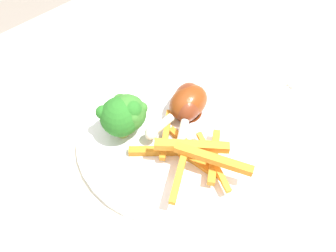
% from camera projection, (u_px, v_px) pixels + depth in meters
% --- Properties ---
extents(ground_plane, '(6.00, 6.00, 0.00)m').
position_uv_depth(ground_plane, '(175.00, 251.00, 1.16)').
color(ground_plane, gray).
extents(dining_table, '(1.28, 0.74, 0.76)m').
position_uv_depth(dining_table, '(180.00, 148.00, 0.63)').
color(dining_table, silver).
rests_on(dining_table, ground_plane).
extents(dinner_plate, '(0.27, 0.27, 0.01)m').
position_uv_depth(dinner_plate, '(168.00, 136.00, 0.51)').
color(dinner_plate, white).
rests_on(dinner_plate, dining_table).
extents(broccoli_floret_front, '(0.06, 0.06, 0.07)m').
position_uv_depth(broccoli_floret_front, '(121.00, 115.00, 0.48)').
color(broccoli_floret_front, '#92AD50').
rests_on(broccoli_floret_front, dinner_plate).
extents(broccoli_floret_middle, '(0.05, 0.06, 0.07)m').
position_uv_depth(broccoli_floret_middle, '(128.00, 112.00, 0.48)').
color(broccoli_floret_middle, '#8FA45F').
rests_on(broccoli_floret_middle, dinner_plate).
extents(carrot_fries_pile, '(0.13, 0.16, 0.04)m').
position_uv_depth(carrot_fries_pile, '(191.00, 153.00, 0.47)').
color(carrot_fries_pile, orange).
rests_on(carrot_fries_pile, dinner_plate).
extents(chicken_drumstick_near, '(0.12, 0.05, 0.05)m').
position_uv_depth(chicken_drumstick_near, '(186.00, 105.00, 0.51)').
color(chicken_drumstick_near, '#551E0A').
rests_on(chicken_drumstick_near, dinner_plate).
extents(chicken_drumstick_far, '(0.12, 0.10, 0.05)m').
position_uv_depth(chicken_drumstick_far, '(188.00, 104.00, 0.51)').
color(chicken_drumstick_far, '#4C1B0E').
rests_on(chicken_drumstick_far, dinner_plate).
extents(fork, '(0.19, 0.02, 0.00)m').
position_uv_depth(fork, '(324.00, 61.00, 0.61)').
color(fork, silver).
rests_on(fork, dining_table).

